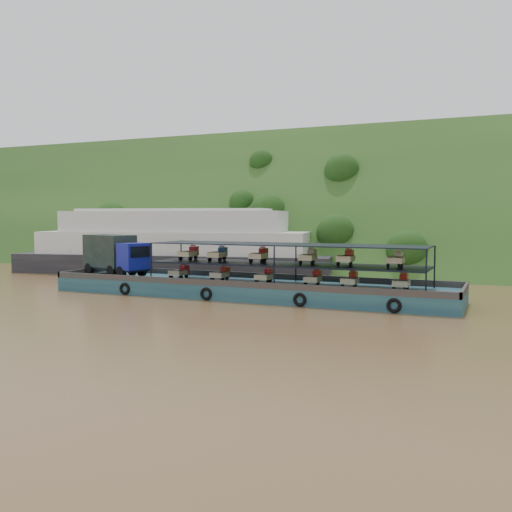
% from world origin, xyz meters
% --- Properties ---
extents(ground, '(160.00, 160.00, 0.00)m').
position_xyz_m(ground, '(0.00, 0.00, 0.00)').
color(ground, brown).
rests_on(ground, ground).
extents(hillside, '(140.00, 39.60, 39.60)m').
position_xyz_m(hillside, '(0.00, 36.00, 0.00)').
color(hillside, '#1E3C16').
rests_on(hillside, ground).
extents(cargo_barge, '(35.11, 7.18, 5.03)m').
position_xyz_m(cargo_barge, '(-3.05, -0.50, 1.26)').
color(cargo_barge, '#16394E').
rests_on(cargo_barge, ground).
extents(passenger_ferry, '(39.23, 17.04, 7.71)m').
position_xyz_m(passenger_ferry, '(-18.07, 14.92, 3.34)').
color(passenger_ferry, black).
rests_on(passenger_ferry, ground).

